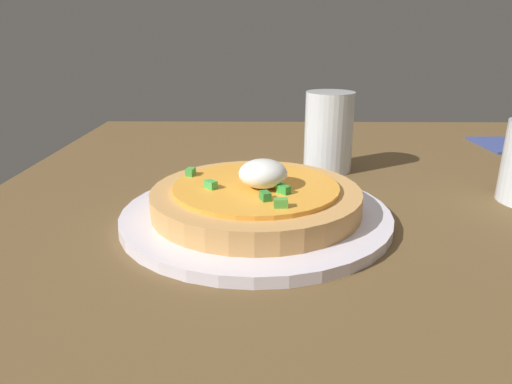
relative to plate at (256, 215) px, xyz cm
name	(u,v)px	position (x,y,z in cm)	size (l,w,h in cm)	color
dining_table	(347,207)	(-7.28, 11.08, -1.94)	(97.32, 89.56, 2.75)	brown
plate	(256,215)	(0.00, 0.00, 0.00)	(28.35, 28.35, 1.14)	white
pizza	(256,197)	(0.04, 0.03, 2.06)	(21.96, 21.96, 5.68)	tan
cup_far	(329,134)	(-18.75, 10.03, 4.65)	(6.81, 6.81, 11.17)	silver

